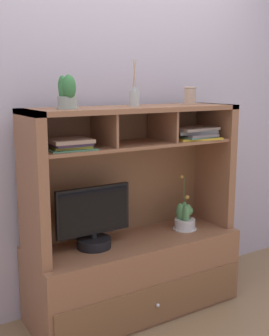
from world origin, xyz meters
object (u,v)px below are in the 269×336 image
object	(u,v)px
diffuser_bottle	(134,98)
potted_fern	(185,218)
ceramic_vase	(190,95)
media_console	(134,252)
magazine_stack_centre	(69,144)
tv_monitor	(93,222)
potted_orchid	(184,221)
potted_succulent	(67,93)
magazine_stack_left	(194,133)

from	to	relation	value
diffuser_bottle	potted_fern	bearing A→B (deg)	-4.63
diffuser_bottle	ceramic_vase	bearing A→B (deg)	2.51
media_console	magazine_stack_centre	bearing A→B (deg)	-174.67
potted_fern	ceramic_vase	distance (m)	0.85
tv_monitor	potted_orchid	distance (m)	0.71
media_console	tv_monitor	size ratio (longest dim) A/B	2.89
potted_orchid	magazine_stack_centre	bearing A→B (deg)	-177.79
potted_fern	ceramic_vase	size ratio (longest dim) A/B	1.65
potted_fern	magazine_stack_centre	distance (m)	1.03
tv_monitor	potted_fern	size ratio (longest dim) A/B	2.50
magazine_stack_centre	diffuser_bottle	world-z (taller)	diffuser_bottle
tv_monitor	diffuser_bottle	bearing A→B (deg)	0.60
magazine_stack_centre	ceramic_vase	bearing A→B (deg)	3.73
potted_orchid	ceramic_vase	distance (m)	0.87
media_console	potted_fern	xyz separation A→B (m)	(0.39, -0.03, 0.18)
magazine_stack_centre	potted_succulent	distance (m)	0.28
tv_monitor	media_console	bearing A→B (deg)	1.20
potted_fern	diffuser_bottle	bearing A→B (deg)	175.37
magazine_stack_centre	magazine_stack_left	bearing A→B (deg)	-1.10
media_console	potted_orchid	bearing A→B (deg)	-1.32
media_console	ceramic_vase	world-z (taller)	ceramic_vase
tv_monitor	potted_succulent	world-z (taller)	potted_succulent
potted_fern	magazine_stack_centre	size ratio (longest dim) A/B	0.69
potted_orchid	magazine_stack_left	xyz separation A→B (m)	(0.03, -0.05, 0.62)
tv_monitor	diffuser_bottle	size ratio (longest dim) A/B	1.71
tv_monitor	potted_succulent	distance (m)	0.80
media_console	ceramic_vase	distance (m)	1.12
magazine_stack_left	diffuser_bottle	world-z (taller)	diffuser_bottle
potted_fern	diffuser_bottle	size ratio (longest dim) A/B	0.68
media_console	potted_succulent	size ratio (longest dim) A/B	7.46
diffuser_bottle	ceramic_vase	distance (m)	0.46
media_console	potted_fern	distance (m)	0.43
potted_orchid	media_console	bearing A→B (deg)	178.68
media_console	potted_succulent	distance (m)	1.14
ceramic_vase	magazine_stack_left	bearing A→B (deg)	-103.98
magazine_stack_left	potted_orchid	bearing A→B (deg)	120.97
media_console	ceramic_vase	bearing A→B (deg)	2.12
ceramic_vase	diffuser_bottle	bearing A→B (deg)	-177.49
magazine_stack_left	diffuser_bottle	distance (m)	0.50
potted_orchid	potted_succulent	xyz separation A→B (m)	(-0.87, -0.02, 0.90)
ceramic_vase	potted_orchid	bearing A→B (deg)	-152.00
magazine_stack_left	diffuser_bottle	size ratio (longest dim) A/B	1.19
tv_monitor	magazine_stack_left	world-z (taller)	magazine_stack_left
ceramic_vase	media_console	bearing A→B (deg)	-177.88
potted_succulent	ceramic_vase	size ratio (longest dim) A/B	1.60
potted_succulent	potted_orchid	bearing A→B (deg)	1.51
potted_orchid	potted_fern	world-z (taller)	potted_orchid
tv_monitor	potted_fern	distance (m)	0.70
tv_monitor	magazine_stack_left	xyz separation A→B (m)	(0.74, -0.05, 0.51)
magazine_stack_left	magazine_stack_centre	size ratio (longest dim) A/B	1.21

